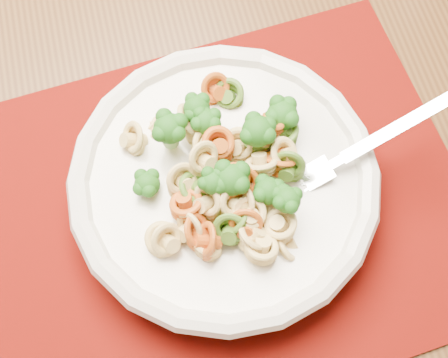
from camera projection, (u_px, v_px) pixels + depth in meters
dining_table at (180, 199)px, 0.67m from camera, size 1.69×1.43×0.72m
placemat at (219, 210)px, 0.57m from camera, size 0.54×0.48×0.00m
pasta_bowl at (224, 183)px, 0.54m from camera, size 0.27×0.27×0.05m
pasta_broccoli_heap at (224, 176)px, 0.53m from camera, size 0.23×0.23×0.06m
fork at (317, 173)px, 0.53m from camera, size 0.18×0.06×0.08m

